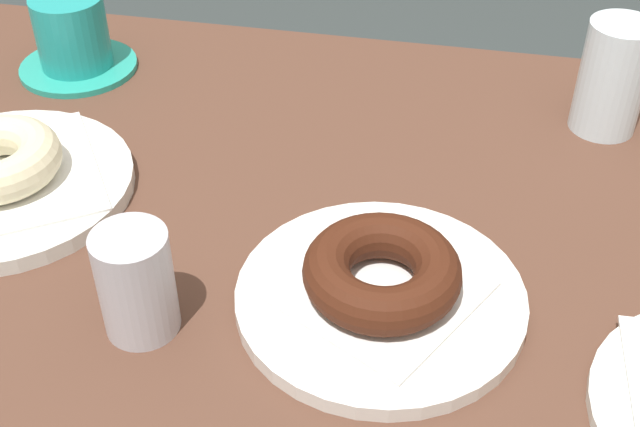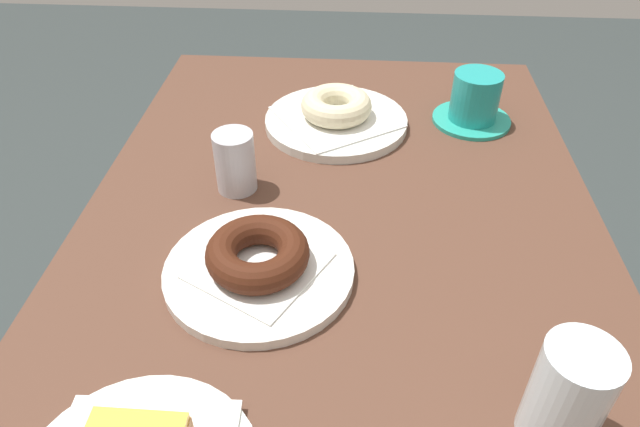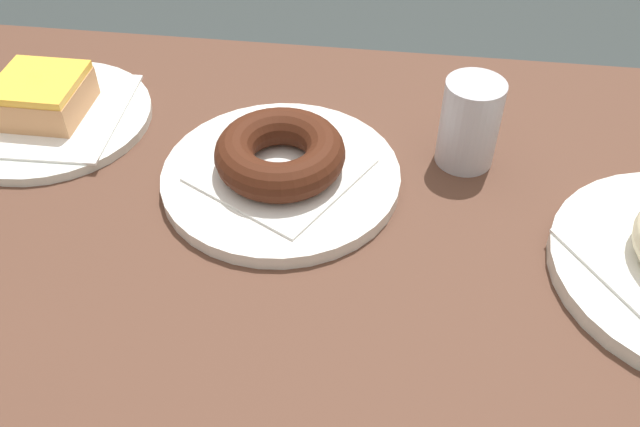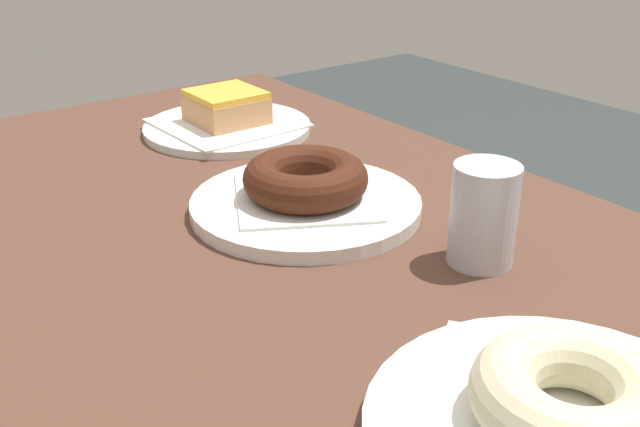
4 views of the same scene
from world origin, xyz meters
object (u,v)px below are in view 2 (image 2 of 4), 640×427
object	(u,v)px
plate_sugar_ring	(336,122)
donut_sugar_ring	(336,106)
plate_chocolate_ring	(259,271)
water_glass	(568,396)
donut_chocolate_ring	(258,253)
sugar_jar	(235,162)
coffee_cup	(475,100)

from	to	relation	value
plate_sugar_ring	donut_sugar_ring	xyz separation A→B (m)	(0.00, 0.00, 0.03)
plate_chocolate_ring	water_glass	size ratio (longest dim) A/B	1.99
donut_chocolate_ring	donut_sugar_ring	xyz separation A→B (m)	(0.36, -0.08, 0.00)
sugar_jar	coffee_cup	bearing A→B (deg)	-59.10
coffee_cup	donut_chocolate_ring	bearing A→B (deg)	142.17
donut_chocolate_ring	plate_sugar_ring	world-z (taller)	donut_chocolate_ring
plate_chocolate_ring	donut_chocolate_ring	size ratio (longest dim) A/B	1.86
donut_chocolate_ring	coffee_cup	bearing A→B (deg)	-37.83
water_glass	plate_sugar_ring	bearing A→B (deg)	22.50
coffee_cup	sugar_jar	distance (m)	0.42
donut_chocolate_ring	sugar_jar	bearing A→B (deg)	18.56
donut_chocolate_ring	water_glass	xyz separation A→B (m)	(-0.19, -0.30, 0.02)
plate_chocolate_ring	sugar_jar	distance (m)	0.19
donut_sugar_ring	sugar_jar	xyz separation A→B (m)	(-0.19, 0.13, 0.01)
plate_sugar_ring	water_glass	bearing A→B (deg)	-157.50
donut_chocolate_ring	coffee_cup	distance (m)	0.50
donut_chocolate_ring	water_glass	bearing A→B (deg)	-121.54
donut_sugar_ring	water_glass	bearing A→B (deg)	-157.50
donut_chocolate_ring	water_glass	world-z (taller)	water_glass
plate_sugar_ring	donut_sugar_ring	world-z (taller)	donut_sugar_ring
plate_chocolate_ring	sugar_jar	size ratio (longest dim) A/B	2.57
donut_sugar_ring	coffee_cup	xyz separation A→B (m)	(0.03, -0.23, 0.00)
sugar_jar	water_glass	bearing A→B (deg)	-134.97
plate_sugar_ring	water_glass	world-z (taller)	water_glass
water_glass	plate_chocolate_ring	bearing A→B (deg)	58.46
donut_chocolate_ring	plate_sugar_ring	xyz separation A→B (m)	(0.36, -0.08, -0.03)
donut_chocolate_ring	donut_sugar_ring	world-z (taller)	donut_sugar_ring
water_glass	donut_chocolate_ring	bearing A→B (deg)	58.46
donut_sugar_ring	sugar_jar	world-z (taller)	sugar_jar
donut_chocolate_ring	plate_sugar_ring	distance (m)	0.37
donut_chocolate_ring	sugar_jar	distance (m)	0.19
plate_chocolate_ring	donut_sugar_ring	size ratio (longest dim) A/B	1.94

